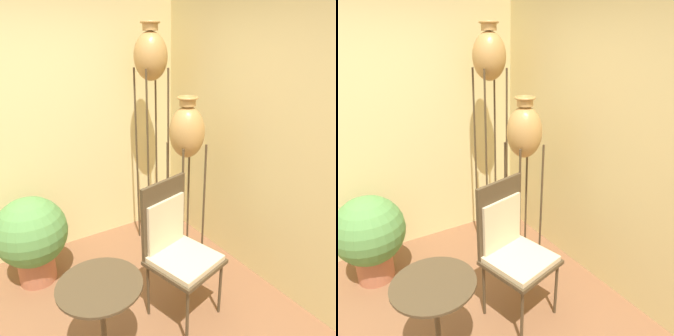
{
  "view_description": "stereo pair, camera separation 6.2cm",
  "coord_description": "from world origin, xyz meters",
  "views": [
    {
      "loc": [
        -0.39,
        -1.5,
        2.1
      ],
      "look_at": [
        1.25,
        1.02,
        0.95
      ],
      "focal_mm": 35.0,
      "sensor_mm": 36.0,
      "label": 1
    },
    {
      "loc": [
        -0.33,
        -1.53,
        2.1
      ],
      "look_at": [
        1.25,
        1.02,
        0.95
      ],
      "focal_mm": 35.0,
      "sensor_mm": 36.0,
      "label": 2
    }
  ],
  "objects": [
    {
      "name": "potted_plant",
      "position": [
        -0.04,
        1.3,
        0.48
      ],
      "size": [
        0.64,
        0.64,
        0.84
      ],
      "color": "#B26647",
      "rests_on": "ground_plane"
    },
    {
      "name": "wall_right",
      "position": [
        1.79,
        0.0,
        1.35
      ],
      "size": [
        0.06,
        7.52,
        2.7
      ],
      "color": "beige",
      "rests_on": "ground_plane"
    },
    {
      "name": "vase_stand_tall",
      "position": [
        1.25,
        1.33,
        1.94
      ],
      "size": [
        0.32,
        0.32,
        2.29
      ],
      "color": "#473823",
      "rests_on": "ground_plane"
    },
    {
      "name": "vase_stand_medium",
      "position": [
        1.25,
        0.72,
        1.36
      ],
      "size": [
        0.31,
        0.31,
        1.69
      ],
      "color": "#473823",
      "rests_on": "ground_plane"
    },
    {
      "name": "side_table",
      "position": [
        0.15,
        0.12,
        0.51
      ],
      "size": [
        0.55,
        0.55,
        0.69
      ],
      "color": "#473823",
      "rests_on": "ground_plane"
    },
    {
      "name": "wall_back",
      "position": [
        0.0,
        1.79,
        1.35
      ],
      "size": [
        7.52,
        0.06,
        2.7
      ],
      "color": "beige",
      "rests_on": "ground_plane"
    },
    {
      "name": "chair",
      "position": [
        0.85,
        0.3,
        0.63
      ],
      "size": [
        0.59,
        0.58,
        1.13
      ],
      "rotation": [
        0.0,
        0.0,
        0.24
      ],
      "color": "#473823",
      "rests_on": "ground_plane"
    }
  ]
}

